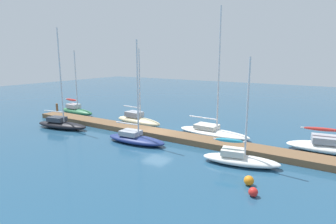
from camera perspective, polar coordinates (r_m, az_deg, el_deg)
name	(u,v)px	position (r m, az deg, el deg)	size (l,w,h in m)	color
ground_plane	(157,136)	(27.01, -2.28, -4.87)	(120.00, 120.00, 0.00)	navy
dock_pier	(157,133)	(26.94, -2.29, -4.35)	(33.42, 2.05, 0.51)	brown
dock_piling_near_end	(57,109)	(38.80, -21.74, 0.48)	(0.28, 0.28, 1.56)	brown
sailboat_0	(76,110)	(38.59, -18.31, 0.37)	(6.05, 1.93, 8.29)	#2D7047
sailboat_1	(61,123)	(31.63, -21.01, -2.19)	(6.34, 2.79, 10.36)	black
sailboat_2	(138,120)	(31.29, -6.20, -1.59)	(6.23, 2.38, 8.32)	beige
sailboat_3	(135,138)	(24.79, -6.70, -5.28)	(5.83, 2.27, 8.88)	navy
sailboat_4	(213,131)	(27.21, 9.11, -3.80)	(7.31, 2.58, 11.90)	white
sailboat_5	(239,158)	(20.49, 14.42, -9.09)	(5.58, 2.73, 7.51)	white
sailboat_6	(336,147)	(25.73, 31.15, -6.07)	(7.74, 3.61, 9.92)	white
mooring_buoy_red	(253,192)	(16.45, 17.03, -15.38)	(0.52, 0.52, 0.52)	red
mooring_buoy_orange	(249,181)	(17.64, 16.22, -13.32)	(0.59, 0.59, 0.59)	orange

